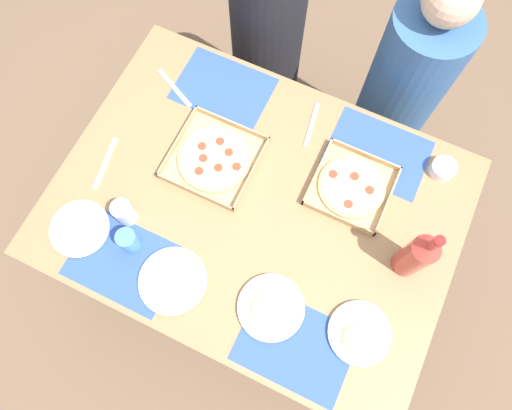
{
  "coord_description": "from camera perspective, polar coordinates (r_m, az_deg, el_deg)",
  "views": [
    {
      "loc": [
        0.22,
        -0.46,
        2.29
      ],
      "look_at": [
        0.0,
        0.0,
        0.76
      ],
      "focal_mm": 32.07,
      "sensor_mm": 36.0,
      "label": 1
    }
  ],
  "objects": [
    {
      "name": "placemat_far_left",
      "position": [
        1.83,
        -4.1,
        14.29
      ],
      "size": [
        0.36,
        0.26,
        0.0
      ],
      "primitive_type": "cube",
      "color": "#2D4C9E",
      "rests_on": "dining_table"
    },
    {
      "name": "ground_plane",
      "position": [
        2.35,
        0.0,
        -5.93
      ],
      "size": [
        6.0,
        6.0,
        0.0
      ],
      "primitive_type": "plane",
      "color": "brown"
    },
    {
      "name": "condiment_bowl",
      "position": [
        1.77,
        22.28,
        4.21
      ],
      "size": [
        0.09,
        0.09,
        0.04
      ],
      "primitive_type": "cylinder",
      "color": "white",
      "rests_on": "dining_table"
    },
    {
      "name": "pizza_box_center",
      "position": [
        1.67,
        -5.21,
        5.83
      ],
      "size": [
        0.31,
        0.31,
        0.04
      ],
      "color": "tan",
      "rests_on": "dining_table"
    },
    {
      "name": "placemat_near_right",
      "position": [
        1.53,
        4.94,
        -17.05
      ],
      "size": [
        0.36,
        0.26,
        0.0
      ],
      "primitive_type": "cube",
      "color": "#2D4C9E",
      "rests_on": "dining_table"
    },
    {
      "name": "placemat_far_right",
      "position": [
        1.75,
        14.94,
        6.32
      ],
      "size": [
        0.36,
        0.26,
        0.0
      ],
      "primitive_type": "cube",
      "color": "#2D4C9E",
      "rests_on": "dining_table"
    },
    {
      "name": "plate_far_right",
      "position": [
        1.53,
        1.78,
        -12.68
      ],
      "size": [
        0.22,
        0.22,
        0.03
      ],
      "color": "white",
      "rests_on": "dining_table"
    },
    {
      "name": "placemat_near_left",
      "position": [
        1.62,
        -16.12,
        -6.79
      ],
      "size": [
        0.36,
        0.26,
        0.0
      ],
      "primitive_type": "cube",
      "color": "#2D4C9E",
      "rests_on": "dining_table"
    },
    {
      "name": "diner_right_seat",
      "position": [
        2.15,
        17.33,
        12.82
      ],
      "size": [
        0.32,
        0.32,
        1.22
      ],
      "color": "#33598C",
      "rests_on": "ground_plane"
    },
    {
      "name": "fork_by_far_left",
      "position": [
        1.75,
        6.95,
        9.91
      ],
      "size": [
        0.04,
        0.19,
        0.0
      ],
      "primitive_type": "cube",
      "rotation": [
        0.0,
        0.0,
        1.72
      ],
      "color": "#B7B7BC",
      "rests_on": "dining_table"
    },
    {
      "name": "pizza_box_corner_left",
      "position": [
        1.66,
        11.84,
        2.24
      ],
      "size": [
        0.27,
        0.27,
        0.04
      ],
      "color": "tan",
      "rests_on": "dining_table"
    },
    {
      "name": "cup_clear_right",
      "position": [
        1.61,
        -16.1,
        -0.91
      ],
      "size": [
        0.07,
        0.07,
        0.11
      ],
      "primitive_type": "cylinder",
      "color": "silver",
      "rests_on": "dining_table"
    },
    {
      "name": "knife_by_near_left",
      "position": [
        1.85,
        -10.15,
        14.19
      ],
      "size": [
        0.2,
        0.11,
        0.0
      ],
      "primitive_type": "cube",
      "rotation": [
        0.0,
        0.0,
        2.69
      ],
      "color": "#B7B7BC",
      "rests_on": "dining_table"
    },
    {
      "name": "knife_by_far_right",
      "position": [
        1.76,
        -18.3,
        4.95
      ],
      "size": [
        0.05,
        0.21,
        0.0
      ],
      "primitive_type": "cube",
      "rotation": [
        0.0,
        0.0,
        4.89
      ],
      "color": "#B7B7BC",
      "rests_on": "dining_table"
    },
    {
      "name": "soda_bottle",
      "position": [
        1.52,
        19.43,
        -5.94
      ],
      "size": [
        0.09,
        0.09,
        0.32
      ],
      "color": "#B2382D",
      "rests_on": "dining_table"
    },
    {
      "name": "dining_table",
      "position": [
        1.72,
        0.0,
        -1.15
      ],
      "size": [
        1.41,
        1.05,
        0.76
      ],
      "color": "#3F3328",
      "rests_on": "ground_plane"
    },
    {
      "name": "cup_red",
      "position": [
        1.58,
        -15.55,
        -4.34
      ],
      "size": [
        0.07,
        0.07,
        0.11
      ],
      "primitive_type": "cylinder",
      "color": "teal",
      "rests_on": "dining_table"
    },
    {
      "name": "plate_far_left",
      "position": [
        1.56,
        12.72,
        -15.38
      ],
      "size": [
        0.21,
        0.21,
        0.03
      ],
      "color": "white",
      "rests_on": "dining_table"
    },
    {
      "name": "plate_near_left",
      "position": [
        1.57,
        -10.32,
        -9.3
      ],
      "size": [
        0.23,
        0.23,
        0.02
      ],
      "color": "white",
      "rests_on": "dining_table"
    },
    {
      "name": "diner_left_seat",
      "position": [
        2.22,
        1.34,
        19.22
      ],
      "size": [
        0.32,
        0.32,
        1.2
      ],
      "color": "black",
      "rests_on": "ground_plane"
    },
    {
      "name": "plate_middle",
      "position": [
        1.69,
        -21.11,
        -2.77
      ],
      "size": [
        0.21,
        0.21,
        0.02
      ],
      "color": "white",
      "rests_on": "dining_table"
    }
  ]
}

